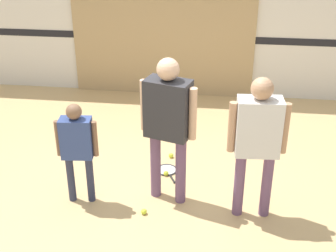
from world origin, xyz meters
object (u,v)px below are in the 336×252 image
at_px(racket_spare_on_floor, 167,170).
at_px(tennis_ball_stray_left, 171,155).
at_px(person_student_left, 77,143).
at_px(tennis_ball_near_instructor, 144,212).
at_px(person_student_right, 258,134).
at_px(person_instructor, 168,116).
at_px(tennis_ball_by_spare_racket, 166,173).

height_order(racket_spare_on_floor, tennis_ball_stray_left, tennis_ball_stray_left).
relative_size(person_student_left, tennis_ball_near_instructor, 18.89).
relative_size(person_student_left, person_student_right, 0.75).
height_order(person_instructor, person_student_left, person_instructor).
distance_m(person_student_left, person_student_right, 1.99).
bearing_deg(racket_spare_on_floor, tennis_ball_near_instructor, -34.83).
height_order(person_student_right, tennis_ball_stray_left, person_student_right).
bearing_deg(person_instructor, tennis_ball_stray_left, 111.27).
bearing_deg(racket_spare_on_floor, tennis_ball_by_spare_racket, -26.22).
relative_size(racket_spare_on_floor, tennis_ball_by_spare_racket, 7.39).
distance_m(person_student_left, tennis_ball_stray_left, 1.62).
bearing_deg(tennis_ball_stray_left, person_student_right, -47.28).
bearing_deg(tennis_ball_stray_left, person_instructor, -85.59).
distance_m(person_student_right, tennis_ball_by_spare_racket, 1.59).
xyz_separation_m(person_student_right, tennis_ball_near_instructor, (-1.20, -0.16, -0.99)).
xyz_separation_m(person_student_right, tennis_ball_stray_left, (-1.04, 1.13, -0.99)).
bearing_deg(racket_spare_on_floor, person_student_left, -76.60).
distance_m(racket_spare_on_floor, tennis_ball_by_spare_racket, 0.11).
xyz_separation_m(person_student_left, tennis_ball_by_spare_racket, (0.92, 0.64, -0.74)).
distance_m(person_instructor, tennis_ball_by_spare_racket, 1.15).
bearing_deg(racket_spare_on_floor, person_student_right, 28.00).
height_order(person_instructor, tennis_ball_near_instructor, person_instructor).
distance_m(person_student_right, racket_spare_on_floor, 1.65).
height_order(person_instructor, tennis_ball_by_spare_racket, person_instructor).
bearing_deg(person_student_right, tennis_ball_by_spare_racket, -36.12).
bearing_deg(person_instructor, person_student_left, -153.57).
relative_size(racket_spare_on_floor, tennis_ball_near_instructor, 7.39).
distance_m(tennis_ball_near_instructor, tennis_ball_stray_left, 1.30).
xyz_separation_m(racket_spare_on_floor, tennis_ball_by_spare_racket, (-0.00, -0.11, 0.02)).
distance_m(tennis_ball_near_instructor, tennis_ball_by_spare_racket, 0.84).
bearing_deg(person_student_left, person_student_right, -5.92).
bearing_deg(person_student_left, tennis_ball_stray_left, 44.51).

